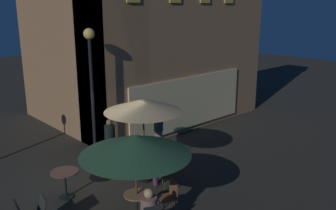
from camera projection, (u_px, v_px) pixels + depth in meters
The scene contains 16 objects.
ground_plane at pixel (88, 183), 10.92m from camera, with size 60.00×60.00×0.00m, color #302C25.
cafe_building at pixel (135, 37), 15.20m from camera, with size 8.75×7.13×7.67m.
street_lamp_near_corner at pixel (91, 72), 11.23m from camera, with size 0.34×0.34×4.43m.
cafe_table_0 at pixel (137, 203), 8.80m from camera, with size 0.62×0.62×0.76m.
cafe_table_1 at pixel (144, 164), 10.92m from camera, with size 0.80×0.80×0.72m.
cafe_table_2 at pixel (65, 178), 9.94m from camera, with size 0.75×0.75×0.78m.
patio_umbrella_0 at pixel (135, 145), 8.41m from camera, with size 2.59×2.59×2.24m.
patio_umbrella_1 at pixel (143, 106), 10.45m from camera, with size 2.25×2.25×2.53m.
cafe_chair_0 at pixel (170, 194), 9.16m from camera, with size 0.51×0.51×0.91m.
cafe_chair_2 at pixel (166, 170), 10.43m from camera, with size 0.48×0.48×0.97m.
cafe_chair_3 at pixel (144, 154), 11.68m from camera, with size 0.56×0.56×0.90m.
patron_seated_0 at pixel (148, 210), 8.17m from camera, with size 0.46×0.55×1.24m.
patron_seated_1 at pixel (162, 164), 10.48m from camera, with size 0.39×0.53×1.26m.
patron_seated_2 at pixel (144, 151), 11.50m from camera, with size 0.51×0.53×1.22m.
patron_standing_3 at pixel (110, 146), 11.47m from camera, with size 0.32×0.32×1.71m.
patron_standing_4 at pixel (159, 131), 12.76m from camera, with size 0.32×0.32×1.69m.
Camera 1 is at (-4.99, -8.91, 5.08)m, focal length 39.45 mm.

